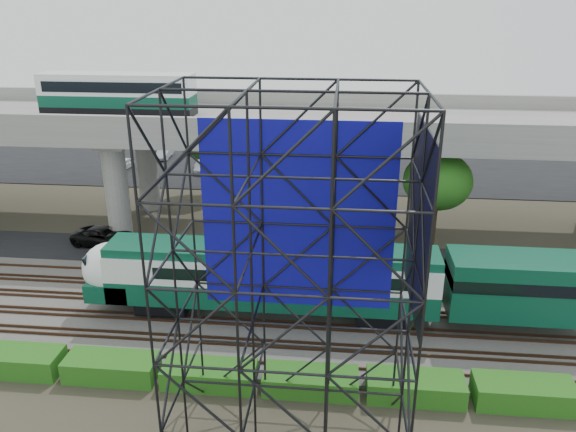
# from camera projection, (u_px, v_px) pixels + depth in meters

# --- Properties ---
(ground) EXTENTS (140.00, 140.00, 0.00)m
(ground) POSITION_uv_depth(u_px,v_px,m) (210.00, 334.00, 31.94)
(ground) COLOR #474233
(ground) RESTS_ON ground
(ballast_bed) EXTENTS (90.00, 12.00, 0.20)m
(ballast_bed) POSITION_uv_depth(u_px,v_px,m) (218.00, 314.00, 33.76)
(ballast_bed) COLOR slate
(ballast_bed) RESTS_ON ground
(service_road) EXTENTS (90.00, 5.00, 0.08)m
(service_road) POSITION_uv_depth(u_px,v_px,m) (242.00, 255.00, 41.65)
(service_road) COLOR black
(service_road) RESTS_ON ground
(parking_lot) EXTENTS (90.00, 18.00, 0.08)m
(parking_lot) POSITION_uv_depth(u_px,v_px,m) (279.00, 166.00, 63.42)
(parking_lot) COLOR black
(parking_lot) RESTS_ON ground
(harbor_water) EXTENTS (140.00, 40.00, 0.03)m
(harbor_water) POSITION_uv_depth(u_px,v_px,m) (296.00, 125.00, 83.81)
(harbor_water) COLOR slate
(harbor_water) RESTS_ON ground
(rail_tracks) EXTENTS (90.00, 9.52, 0.16)m
(rail_tracks) POSITION_uv_depth(u_px,v_px,m) (217.00, 311.00, 33.69)
(rail_tracks) COLOR #472D1E
(rail_tracks) RESTS_ON ballast_bed
(commuter_train) EXTENTS (29.30, 3.06, 4.30)m
(commuter_train) POSITION_uv_depth(u_px,v_px,m) (308.00, 277.00, 32.24)
(commuter_train) COLOR black
(commuter_train) RESTS_ON rail_tracks
(overpass) EXTENTS (80.00, 12.00, 12.40)m
(overpass) POSITION_uv_depth(u_px,v_px,m) (242.00, 130.00, 43.83)
(overpass) COLOR #9E9B93
(overpass) RESTS_ON ground
(scaffold_tower) EXTENTS (9.36, 6.36, 15.00)m
(scaffold_tower) POSITION_uv_depth(u_px,v_px,m) (291.00, 291.00, 21.32)
(scaffold_tower) COLOR black
(scaffold_tower) RESTS_ON ground
(hedge_strip) EXTENTS (34.60, 1.80, 1.20)m
(hedge_strip) POSITION_uv_depth(u_px,v_px,m) (210.00, 374.00, 27.66)
(hedge_strip) COLOR #1B5814
(hedge_strip) RESTS_ON ground
(trees) EXTENTS (40.94, 16.94, 7.69)m
(trees) POSITION_uv_depth(u_px,v_px,m) (196.00, 160.00, 45.32)
(trees) COLOR #382314
(trees) RESTS_ON ground
(suv) EXTENTS (5.43, 3.24, 1.41)m
(suv) POSITION_uv_depth(u_px,v_px,m) (105.00, 237.00, 42.89)
(suv) COLOR black
(suv) RESTS_ON service_road
(parked_cars) EXTENTS (36.96, 9.37, 1.28)m
(parked_cars) POSITION_uv_depth(u_px,v_px,m) (290.00, 161.00, 62.84)
(parked_cars) COLOR white
(parked_cars) RESTS_ON parking_lot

